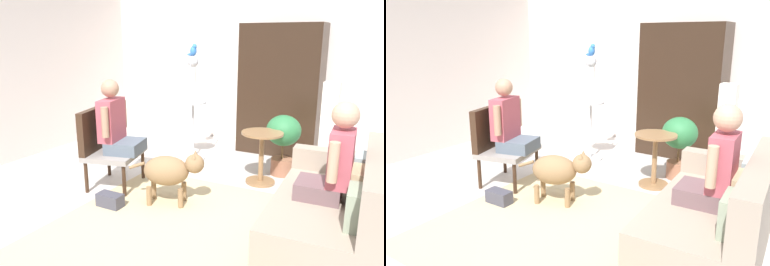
{
  "view_description": "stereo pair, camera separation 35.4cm",
  "coord_description": "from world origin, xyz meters",
  "views": [
    {
      "loc": [
        1.68,
        -3.07,
        1.77
      ],
      "look_at": [
        -0.01,
        0.09,
        0.84
      ],
      "focal_mm": 35.16,
      "sensor_mm": 36.0,
      "label": 1
    },
    {
      "loc": [
        1.98,
        -2.89,
        1.77
      ],
      "look_at": [
        -0.01,
        0.09,
        0.84
      ],
      "focal_mm": 35.16,
      "sensor_mm": 36.0,
      "label": 2
    }
  ],
  "objects": [
    {
      "name": "handbag",
      "position": [
        -0.83,
        -0.22,
        0.07
      ],
      "size": [
        0.28,
        0.15,
        0.14
      ],
      "primitive_type": "cube",
      "color": "#3F3F4C",
      "rests_on": "ground"
    },
    {
      "name": "couch",
      "position": [
        1.37,
        0.08,
        0.31
      ],
      "size": [
        0.92,
        1.63,
        0.87
      ],
      "color": "gray",
      "rests_on": "ground"
    },
    {
      "name": "parrot",
      "position": [
        -0.79,
        1.61,
        1.57
      ],
      "size": [
        0.17,
        0.1,
        0.17
      ],
      "color": "blue",
      "rests_on": "bird_cage_stand"
    },
    {
      "name": "back_wall",
      "position": [
        0.0,
        2.98,
        1.26
      ],
      "size": [
        6.67,
        0.12,
        2.53
      ],
      "primitive_type": "cube",
      "color": "silver",
      "rests_on": "ground"
    },
    {
      "name": "armchair",
      "position": [
        -1.27,
        0.25,
        0.54
      ],
      "size": [
        0.72,
        0.8,
        0.94
      ],
      "color": "#382316",
      "rests_on": "ground"
    },
    {
      "name": "left_wall",
      "position": [
        -3.1,
        0.3,
        1.26
      ],
      "size": [
        0.12,
        6.43,
        2.53
      ],
      "primitive_type": "cube",
      "color": "silver",
      "rests_on": "ground"
    },
    {
      "name": "area_rug",
      "position": [
        0.11,
        -0.28,
        0.0
      ],
      "size": [
        2.44,
        2.38,
        0.01
      ],
      "primitive_type": "cube",
      "color": "#C6B284",
      "rests_on": "ground"
    },
    {
      "name": "column_lamp",
      "position": [
        1.08,
        1.49,
        0.62
      ],
      "size": [
        0.2,
        0.2,
        1.26
      ],
      "color": "#4C4742",
      "rests_on": "ground"
    },
    {
      "name": "bird_cage_stand",
      "position": [
        -0.8,
        1.61,
        0.74
      ],
      "size": [
        0.39,
        0.39,
        1.5
      ],
      "color": "silver",
      "rests_on": "ground"
    },
    {
      "name": "armoire_cabinet",
      "position": [
        0.2,
        2.57,
        0.97
      ],
      "size": [
        1.19,
        0.56,
        1.95
      ],
      "primitive_type": "cube",
      "color": "black",
      "rests_on": "ground"
    },
    {
      "name": "person_on_armchair",
      "position": [
        -1.12,
        0.29,
        0.76
      ],
      "size": [
        0.53,
        0.56,
        0.85
      ],
      "color": "slate"
    },
    {
      "name": "ground_plane",
      "position": [
        0.0,
        0.0,
        0.0
      ],
      "size": [
        7.29,
        7.29,
        0.0
      ],
      "primitive_type": "plane",
      "color": "beige"
    },
    {
      "name": "person_on_couch",
      "position": [
        1.34,
        0.04,
        0.78
      ],
      "size": [
        0.45,
        0.51,
        0.83
      ],
      "color": "#6A4F52"
    },
    {
      "name": "potted_plant",
      "position": [
        0.53,
        1.58,
        0.51
      ],
      "size": [
        0.44,
        0.44,
        0.79
      ],
      "color": "#996047",
      "rests_on": "ground"
    },
    {
      "name": "dog",
      "position": [
        -0.3,
        0.15,
        0.38
      ],
      "size": [
        0.79,
        0.46,
        0.6
      ],
      "color": "olive",
      "rests_on": "ground"
    },
    {
      "name": "round_end_table",
      "position": [
        0.37,
        1.18,
        0.38
      ],
      "size": [
        0.5,
        0.5,
        0.65
      ],
      "color": "olive",
      "rests_on": "ground"
    }
  ]
}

